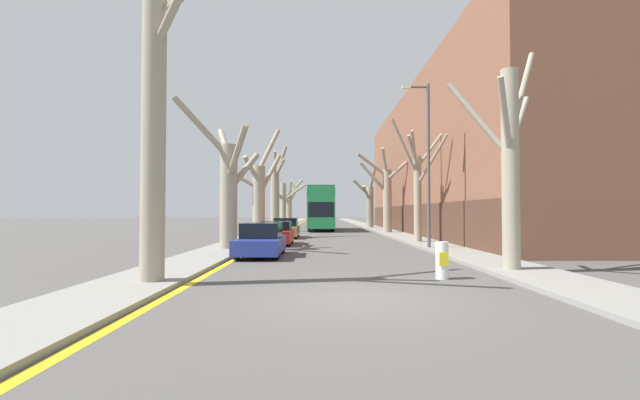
{
  "coord_description": "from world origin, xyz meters",
  "views": [
    {
      "loc": [
        -0.76,
        -9.31,
        1.88
      ],
      "look_at": [
        -0.88,
        29.36,
        2.97
      ],
      "focal_mm": 24.0,
      "sensor_mm": 36.0,
      "label": 1
    }
  ],
  "objects_px": {
    "parked_car_0": "(263,241)",
    "parked_car_1": "(278,233)",
    "street_tree_left_1": "(229,186)",
    "street_tree_right_0": "(511,159)",
    "street_tree_left_0": "(159,119)",
    "street_tree_right_2": "(387,195)",
    "double_decker_bus": "(322,206)",
    "traffic_bollard": "(443,260)",
    "street_tree_left_4": "(286,202)",
    "parked_car_2": "(287,228)",
    "lamp_post": "(428,157)",
    "street_tree_right_1": "(419,187)",
    "street_tree_left_2": "(260,194)",
    "street_tree_left_3": "(277,197)",
    "street_tree_left_5": "(290,205)",
    "street_tree_right_3": "(371,204)"
  },
  "relations": [
    {
      "from": "street_tree_left_3",
      "to": "street_tree_left_5",
      "type": "bearing_deg",
      "value": 90.41
    },
    {
      "from": "double_decker_bus",
      "to": "traffic_bollard",
      "type": "relative_size",
      "value": 10.31
    },
    {
      "from": "street_tree_right_1",
      "to": "parked_car_1",
      "type": "height_order",
      "value": "street_tree_right_1"
    },
    {
      "from": "street_tree_right_3",
      "to": "double_decker_bus",
      "type": "xyz_separation_m",
      "value": [
        -5.61,
        -5.1,
        -0.36
      ]
    },
    {
      "from": "street_tree_right_1",
      "to": "double_decker_bus",
      "type": "xyz_separation_m",
      "value": [
        -5.77,
        18.53,
        -0.89
      ]
    },
    {
      "from": "lamp_post",
      "to": "street_tree_right_2",
      "type": "bearing_deg",
      "value": 88.41
    },
    {
      "from": "street_tree_left_1",
      "to": "street_tree_right_3",
      "type": "xyz_separation_m",
      "value": [
        10.23,
        28.24,
        -0.33
      ]
    },
    {
      "from": "street_tree_right_2",
      "to": "street_tree_left_3",
      "type": "bearing_deg",
      "value": 162.33
    },
    {
      "from": "street_tree_right_0",
      "to": "traffic_bollard",
      "type": "distance_m",
      "value": 4.12
    },
    {
      "from": "parked_car_1",
      "to": "traffic_bollard",
      "type": "height_order",
      "value": "parked_car_1"
    },
    {
      "from": "street_tree_left_0",
      "to": "street_tree_right_2",
      "type": "height_order",
      "value": "street_tree_left_0"
    },
    {
      "from": "parked_car_2",
      "to": "traffic_bollard",
      "type": "xyz_separation_m",
      "value": [
        5.94,
        -19.2,
        -0.16
      ]
    },
    {
      "from": "street_tree_left_0",
      "to": "lamp_post",
      "type": "height_order",
      "value": "street_tree_left_0"
    },
    {
      "from": "lamp_post",
      "to": "street_tree_right_0",
      "type": "bearing_deg",
      "value": -85.66
    },
    {
      "from": "street_tree_left_2",
      "to": "double_decker_bus",
      "type": "bearing_deg",
      "value": 71.03
    },
    {
      "from": "street_tree_left_1",
      "to": "parked_car_2",
      "type": "distance_m",
      "value": 10.85
    },
    {
      "from": "street_tree_left_2",
      "to": "parked_car_2",
      "type": "relative_size",
      "value": 1.91
    },
    {
      "from": "street_tree_left_4",
      "to": "street_tree_left_5",
      "type": "xyz_separation_m",
      "value": [
        -0.2,
        10.01,
        -0.14
      ]
    },
    {
      "from": "street_tree_left_0",
      "to": "street_tree_left_2",
      "type": "bearing_deg",
      "value": 90.59
    },
    {
      "from": "parked_car_0",
      "to": "parked_car_1",
      "type": "height_order",
      "value": "parked_car_0"
    },
    {
      "from": "street_tree_left_3",
      "to": "street_tree_left_4",
      "type": "relative_size",
      "value": 1.36
    },
    {
      "from": "street_tree_left_1",
      "to": "lamp_post",
      "type": "bearing_deg",
      "value": 2.48
    },
    {
      "from": "street_tree_right_3",
      "to": "parked_car_1",
      "type": "height_order",
      "value": "street_tree_right_3"
    },
    {
      "from": "street_tree_left_4",
      "to": "parked_car_2",
      "type": "bearing_deg",
      "value": -84.92
    },
    {
      "from": "street_tree_left_0",
      "to": "street_tree_left_3",
      "type": "distance_m",
      "value": 29.64
    },
    {
      "from": "street_tree_right_3",
      "to": "traffic_bollard",
      "type": "bearing_deg",
      "value": -93.51
    },
    {
      "from": "parked_car_0",
      "to": "parked_car_1",
      "type": "relative_size",
      "value": 1.03
    },
    {
      "from": "street_tree_left_2",
      "to": "street_tree_right_1",
      "type": "height_order",
      "value": "street_tree_left_2"
    },
    {
      "from": "parked_car_0",
      "to": "double_decker_bus",
      "type": "bearing_deg",
      "value": 84.25
    },
    {
      "from": "street_tree_left_5",
      "to": "lamp_post",
      "type": "height_order",
      "value": "lamp_post"
    },
    {
      "from": "lamp_post",
      "to": "street_tree_right_3",
      "type": "bearing_deg",
      "value": 89.24
    },
    {
      "from": "double_decker_bus",
      "to": "parked_car_1",
      "type": "bearing_deg",
      "value": -97.62
    },
    {
      "from": "street_tree_left_1",
      "to": "street_tree_left_3",
      "type": "height_order",
      "value": "street_tree_left_3"
    },
    {
      "from": "street_tree_left_0",
      "to": "lamp_post",
      "type": "xyz_separation_m",
      "value": [
        9.55,
        10.32,
        0.34
      ]
    },
    {
      "from": "street_tree_right_1",
      "to": "parked_car_2",
      "type": "bearing_deg",
      "value": 145.49
    },
    {
      "from": "parked_car_2",
      "to": "street_tree_right_0",
      "type": "bearing_deg",
      "value": -64.75
    },
    {
      "from": "street_tree_left_3",
      "to": "street_tree_right_0",
      "type": "distance_m",
      "value": 29.13
    },
    {
      "from": "street_tree_right_2",
      "to": "double_decker_bus",
      "type": "bearing_deg",
      "value": 130.8
    },
    {
      "from": "street_tree_left_4",
      "to": "lamp_post",
      "type": "xyz_separation_m",
      "value": [
        9.53,
        -28.87,
        1.63
      ]
    },
    {
      "from": "street_tree_left_3",
      "to": "traffic_bollard",
      "type": "bearing_deg",
      "value": -74.95
    },
    {
      "from": "street_tree_left_3",
      "to": "street_tree_left_5",
      "type": "height_order",
      "value": "street_tree_left_3"
    },
    {
      "from": "double_decker_bus",
      "to": "parked_car_2",
      "type": "distance_m",
      "value": 13.16
    },
    {
      "from": "street_tree_left_1",
      "to": "street_tree_right_0",
      "type": "height_order",
      "value": "street_tree_left_1"
    },
    {
      "from": "street_tree_left_5",
      "to": "street_tree_left_0",
      "type": "bearing_deg",
      "value": -89.8
    },
    {
      "from": "street_tree_left_1",
      "to": "street_tree_left_4",
      "type": "distance_m",
      "value": 29.3
    },
    {
      "from": "street_tree_right_0",
      "to": "parked_car_2",
      "type": "bearing_deg",
      "value": 115.25
    },
    {
      "from": "street_tree_right_2",
      "to": "lamp_post",
      "type": "xyz_separation_m",
      "value": [
        -0.45,
        -16.11,
        1.24
      ]
    },
    {
      "from": "parked_car_0",
      "to": "parked_car_2",
      "type": "bearing_deg",
      "value": 90.0
    },
    {
      "from": "street_tree_left_2",
      "to": "parked_car_1",
      "type": "height_order",
      "value": "street_tree_left_2"
    },
    {
      "from": "parked_car_1",
      "to": "lamp_post",
      "type": "distance_m",
      "value": 9.39
    }
  ]
}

